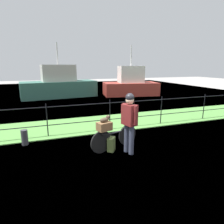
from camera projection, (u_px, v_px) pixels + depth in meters
ground_plane at (136, 153)px, 5.44m from camera, size 60.00×60.00×0.00m
grass_strip at (103, 123)px, 8.26m from camera, size 27.00×2.40×0.03m
harbor_water at (76, 99)px, 14.34m from camera, size 30.00×30.00×0.00m
iron_fence at (110, 112)px, 7.31m from camera, size 18.04×0.04×1.15m
bicycle_main at (114, 138)px, 5.67m from camera, size 1.55×0.51×0.64m
wooden_crate at (104, 126)px, 5.37m from camera, size 0.45×0.37×0.23m
terrier_dog at (105, 119)px, 5.34m from camera, size 0.32×0.22×0.18m
cyclist_person at (129, 118)px, 5.26m from camera, size 0.36×0.52×1.68m
backpack_on_paving at (111, 144)px, 5.57m from camera, size 0.30×0.33×0.40m
mooring_bollard at (25, 137)px, 5.99m from camera, size 0.20×0.20×0.48m
moored_boat_near at (59, 85)px, 15.01m from camera, size 5.74×2.60×4.05m
moored_boat_mid at (130, 85)px, 16.03m from camera, size 4.61×2.82×3.96m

